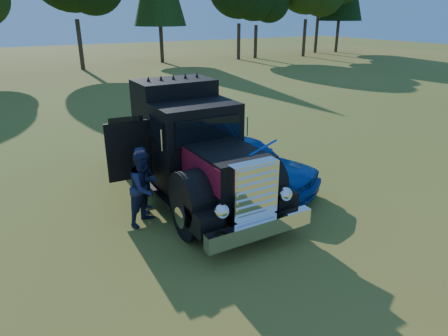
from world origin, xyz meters
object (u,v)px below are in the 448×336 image
Objects in this scene: diamond_t_truck at (189,150)px; hotrod_coupe at (239,163)px; spectator_near at (145,180)px; spectator_far at (144,187)px.

diamond_t_truck is 1.49m from hotrod_coupe.
hotrod_coupe reaches higher than spectator_near.
spectator_near is (-1.39, -0.35, -0.44)m from diamond_t_truck.
diamond_t_truck is 4.26× the size of spectator_near.
diamond_t_truck reaches higher than spectator_near.
hotrod_coupe is 2.75m from spectator_near.
diamond_t_truck reaches higher than spectator_far.
hotrod_coupe is at bearing -21.63° from spectator_far.
spectator_far is at bearing -149.90° from diamond_t_truck.
spectator_far is (-2.95, -0.57, 0.13)m from hotrod_coupe.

